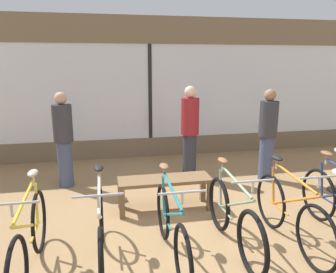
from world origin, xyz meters
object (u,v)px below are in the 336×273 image
at_px(bicycle_far_left, 30,241).
at_px(bicycle_right, 290,214).
at_px(customer_by_window, 64,138).
at_px(customer_near_rack, 190,130).
at_px(bicycle_center_left, 171,228).
at_px(display_bench, 165,184).
at_px(bicycle_center_right, 233,218).
at_px(customer_mid_floor, 268,133).
at_px(bicycle_left, 101,231).

relative_size(bicycle_far_left, bicycle_right, 1.04).
bearing_deg(customer_by_window, customer_near_rack, -0.41).
height_order(bicycle_center_left, display_bench, bicycle_center_left).
height_order(bicycle_far_left, display_bench, bicycle_far_left).
xyz_separation_m(bicycle_center_right, customer_mid_floor, (1.53, 2.11, 0.52)).
height_order(bicycle_center_left, customer_mid_floor, customer_mid_floor).
relative_size(bicycle_far_left, bicycle_center_left, 1.02).
bearing_deg(customer_near_rack, bicycle_right, -77.16).
distance_m(customer_near_rack, customer_by_window, 2.30).
relative_size(bicycle_right, customer_by_window, 1.01).
bearing_deg(bicycle_center_right, bicycle_center_left, -173.37).
distance_m(bicycle_center_left, bicycle_center_right, 0.78).
bearing_deg(display_bench, bicycle_right, -44.19).
bearing_deg(customer_near_rack, bicycle_left, -123.59).
bearing_deg(display_bench, bicycle_center_left, -97.61).
height_order(bicycle_far_left, bicycle_left, bicycle_far_left).
distance_m(display_bench, customer_by_window, 2.10).
bearing_deg(customer_by_window, bicycle_right, -41.74).
height_order(bicycle_left, customer_mid_floor, customer_mid_floor).
xyz_separation_m(bicycle_center_left, customer_near_rack, (0.90, 2.59, 0.55)).
height_order(customer_near_rack, customer_mid_floor, customer_near_rack).
height_order(bicycle_left, bicycle_center_right, same).
bearing_deg(display_bench, bicycle_center_right, -63.85).
bearing_deg(bicycle_right, bicycle_center_right, 175.27).
xyz_separation_m(customer_near_rack, customer_by_window, (-2.30, 0.02, -0.04)).
relative_size(bicycle_center_left, display_bench, 1.26).
bearing_deg(customer_mid_floor, display_bench, -157.14).
bearing_deg(bicycle_center_left, bicycle_center_right, 6.63).
bearing_deg(bicycle_right, customer_mid_floor, 69.47).
height_order(bicycle_right, customer_near_rack, customer_near_rack).
relative_size(bicycle_left, bicycle_center_right, 1.04).
height_order(bicycle_left, bicycle_center_left, bicycle_left).
height_order(bicycle_left, customer_near_rack, customer_near_rack).
distance_m(bicycle_far_left, bicycle_left, 0.73).
bearing_deg(display_bench, customer_near_rack, 60.36).
xyz_separation_m(bicycle_far_left, bicycle_center_left, (1.50, 0.00, -0.02)).
height_order(bicycle_center_right, bicycle_right, bicycle_right).
relative_size(bicycle_center_right, customer_by_window, 1.01).
bearing_deg(bicycle_center_right, display_bench, 116.15).
relative_size(bicycle_center_left, bicycle_center_right, 1.03).
bearing_deg(bicycle_center_right, customer_by_window, 130.79).
bearing_deg(customer_mid_floor, bicycle_center_left, -136.24).
distance_m(bicycle_right, display_bench, 1.83).
height_order(bicycle_center_left, customer_by_window, customer_by_window).
relative_size(customer_by_window, customer_mid_floor, 0.99).
distance_m(bicycle_center_right, bicycle_right, 0.72).
xyz_separation_m(bicycle_far_left, customer_mid_floor, (3.80, 2.21, 0.50)).
xyz_separation_m(bicycle_left, bicycle_center_left, (0.77, -0.06, -0.01)).
distance_m(customer_by_window, customer_mid_floor, 3.72).
distance_m(bicycle_right, customer_mid_floor, 2.37).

